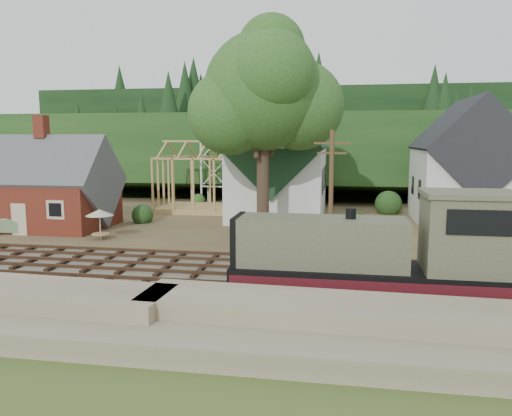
% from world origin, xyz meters
% --- Properties ---
extents(ground, '(140.00, 140.00, 0.00)m').
position_xyz_m(ground, '(0.00, 0.00, 0.00)').
color(ground, '#384C1E').
rests_on(ground, ground).
extents(embankment, '(64.00, 5.00, 1.60)m').
position_xyz_m(embankment, '(0.00, -8.50, 0.00)').
color(embankment, '#7F7259').
rests_on(embankment, ground).
extents(railroad_bed, '(64.00, 11.00, 0.16)m').
position_xyz_m(railroad_bed, '(0.00, 0.00, 0.08)').
color(railroad_bed, '#726B5B').
rests_on(railroad_bed, ground).
extents(village_flat, '(64.00, 26.00, 0.30)m').
position_xyz_m(village_flat, '(0.00, 18.00, 0.15)').
color(village_flat, brown).
rests_on(village_flat, ground).
extents(hillside, '(70.00, 28.96, 12.74)m').
position_xyz_m(hillside, '(0.00, 42.00, 0.00)').
color(hillside, '#1E3F19').
rests_on(hillside, ground).
extents(ridge, '(80.00, 20.00, 12.00)m').
position_xyz_m(ridge, '(0.00, 58.00, 0.00)').
color(ridge, black).
rests_on(ridge, ground).
extents(depot, '(10.80, 7.41, 9.00)m').
position_xyz_m(depot, '(-16.00, 11.00, 3.21)').
color(depot, '#5C2215').
rests_on(depot, village_flat).
extents(church, '(8.40, 15.17, 13.00)m').
position_xyz_m(church, '(2.00, 19.68, 5.18)').
color(church, silver).
rests_on(church, village_flat).
extents(farmhouse, '(8.40, 10.80, 10.60)m').
position_xyz_m(farmhouse, '(18.00, 19.00, 4.87)').
color(farmhouse, silver).
rests_on(farmhouse, village_flat).
extents(timber_frame, '(8.20, 6.20, 6.99)m').
position_xyz_m(timber_frame, '(-6.00, 22.00, 3.27)').
color(timber_frame, tan).
rests_on(timber_frame, village_flat).
extents(lattice_tower, '(3.20, 3.20, 12.12)m').
position_xyz_m(lattice_tower, '(-6.00, 28.00, 10.03)').
color(lattice_tower, silver).
rests_on(lattice_tower, village_flat).
extents(big_tree, '(10.90, 8.40, 14.70)m').
position_xyz_m(big_tree, '(2.17, 10.08, 10.22)').
color(big_tree, '#38281E').
rests_on(big_tree, village_flat).
extents(telegraph_pole_near, '(2.20, 0.28, 8.00)m').
position_xyz_m(telegraph_pole_near, '(7.00, 5.20, 4.25)').
color(telegraph_pole_near, '#4C331E').
rests_on(telegraph_pole_near, ground).
extents(locomotive, '(12.71, 3.18, 5.06)m').
position_xyz_m(locomotive, '(9.62, -3.00, 2.22)').
color(locomotive, black).
rests_on(locomotive, railroad_bed).
extents(car_blue, '(2.22, 4.04, 1.30)m').
position_xyz_m(car_blue, '(-13.62, 9.65, 0.95)').
color(car_blue, '#5D9DC7').
rests_on(car_blue, village_flat).
extents(car_green, '(3.88, 1.83, 1.23)m').
position_xyz_m(car_green, '(-16.88, 7.99, 0.91)').
color(car_green, gray).
rests_on(car_green, village_flat).
extents(patio_set, '(1.95, 1.95, 2.17)m').
position_xyz_m(patio_set, '(-9.34, 7.11, 2.15)').
color(patio_set, silver).
rests_on(patio_set, village_flat).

